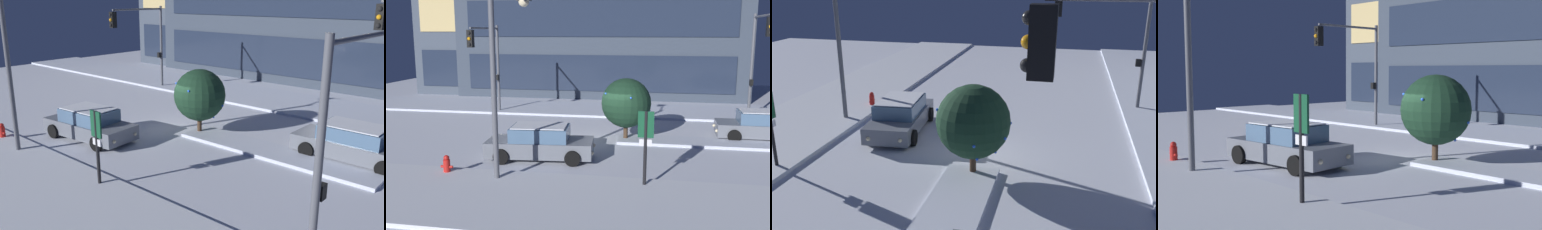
{
  "view_description": "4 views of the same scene",
  "coord_description": "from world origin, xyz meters",
  "views": [
    {
      "loc": [
        13.39,
        -14.45,
        6.42
      ],
      "look_at": [
        1.96,
        -1.49,
        1.51
      ],
      "focal_mm": 38.88,
      "sensor_mm": 36.0,
      "label": 1
    },
    {
      "loc": [
        2.55,
        -21.6,
        5.45
      ],
      "look_at": [
        -1.13,
        -2.0,
        1.67
      ],
      "focal_mm": 41.38,
      "sensor_mm": 36.0,
      "label": 2
    },
    {
      "loc": [
        13.69,
        3.15,
        6.55
      ],
      "look_at": [
        -0.36,
        -0.35,
        1.7
      ],
      "focal_mm": 39.52,
      "sensor_mm": 36.0,
      "label": 3
    },
    {
      "loc": [
        11.34,
        -13.59,
        3.35
      ],
      "look_at": [
        -0.97,
        -2.11,
        1.77
      ],
      "focal_mm": 45.75,
      "sensor_mm": 36.0,
      "label": 4
    }
  ],
  "objects": [
    {
      "name": "ground",
      "position": [
        0.0,
        0.0,
        0.0
      ],
      "size": [
        52.0,
        52.0,
        0.0
      ],
      "primitive_type": "plane",
      "color": "silver"
    },
    {
      "name": "curb_strip_near",
      "position": [
        0.0,
        -8.53,
        0.07
      ],
      "size": [
        52.0,
        5.2,
        0.14
      ],
      "primitive_type": "cube",
      "color": "silver",
      "rests_on": "ground"
    },
    {
      "name": "curb_strip_far",
      "position": [
        0.0,
        8.53,
        0.07
      ],
      "size": [
        52.0,
        5.2,
        0.14
      ],
      "primitive_type": "cube",
      "color": "silver",
      "rests_on": "ground"
    },
    {
      "name": "median_strip",
      "position": [
        5.04,
        0.25,
        0.07
      ],
      "size": [
        9.0,
        1.8,
        0.14
      ],
      "primitive_type": "cube",
      "color": "silver",
      "rests_on": "ground"
    },
    {
      "name": "car_near",
      "position": [
        -2.46,
        -3.7,
        0.71
      ],
      "size": [
        4.75,
        2.43,
        1.49
      ],
      "rotation": [
        0.0,
        0.0,
        0.09
      ],
      "color": "slate",
      "rests_on": "ground"
    },
    {
      "name": "car_far",
      "position": [
        7.8,
        1.78,
        0.71
      ],
      "size": [
        4.8,
        2.15,
        1.49
      ],
      "rotation": [
        0.0,
        0.0,
        3.14
      ],
      "color": "slate",
      "rests_on": "ground"
    },
    {
      "name": "traffic_light_corner_far_left",
      "position": [
        -8.25,
        4.95,
        4.03
      ],
      "size": [
        0.32,
        4.61,
        5.84
      ],
      "rotation": [
        0.0,
        0.0,
        -1.57
      ],
      "color": "#565960",
      "rests_on": "ground"
    },
    {
      "name": "traffic_light_corner_far_right",
      "position": [
        7.95,
        5.16,
        4.42
      ],
      "size": [
        0.32,
        4.31,
        6.48
      ],
      "rotation": [
        0.0,
        0.0,
        -1.57
      ],
      "color": "#565960",
      "rests_on": "ground"
    },
    {
      "name": "street_lamp_arched",
      "position": [
        -3.19,
        -5.87,
        4.65
      ],
      "size": [
        0.62,
        3.31,
        7.02
      ],
      "rotation": [
        0.0,
        0.0,
        1.49
      ],
      "color": "#565960",
      "rests_on": "ground"
    },
    {
      "name": "fire_hydrant",
      "position": [
        -5.41,
        -6.51,
        0.38
      ],
      "size": [
        0.48,
        0.26,
        0.8
      ],
      "color": "red",
      "rests_on": "ground"
    },
    {
      "name": "parking_info_sign",
      "position": [
        2.11,
        -6.56,
        1.77
      ],
      "size": [
        0.55,
        0.12,
        2.76
      ],
      "rotation": [
        0.0,
        0.0,
        1.54
      ],
      "color": "black",
      "rests_on": "ground"
    },
    {
      "name": "decorated_tree_median",
      "position": [
        0.9,
        0.28,
        1.92
      ],
      "size": [
        2.48,
        2.48,
        3.17
      ],
      "color": "#473323",
      "rests_on": "ground"
    }
  ]
}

